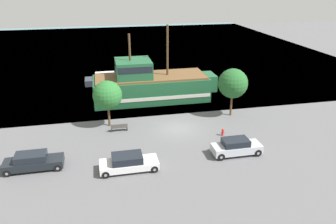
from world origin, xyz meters
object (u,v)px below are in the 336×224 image
object	(u,v)px
pirate_ship	(150,85)
parked_car_curb_front	(236,147)
parked_car_curb_rear	(128,163)
bench_promenade_east	(119,127)
parked_car_curb_mid	(33,162)
moored_boat_dockside	(108,79)
fire_hydrant	(223,132)

from	to	relation	value
pirate_ship	parked_car_curb_front	world-z (taller)	pirate_ship
parked_car_curb_rear	bench_promenade_east	bearing A→B (deg)	91.84
parked_car_curb_front	bench_promenade_east	distance (m)	12.53
parked_car_curb_front	bench_promenade_east	world-z (taller)	parked_car_curb_front
parked_car_curb_mid	parked_car_curb_front	bearing A→B (deg)	-3.78
moored_boat_dockside	parked_car_curb_front	bearing A→B (deg)	-66.59
parked_car_curb_mid	fire_hydrant	size ratio (longest dim) A/B	6.40
moored_boat_dockside	parked_car_curb_rear	xyz separation A→B (m)	(0.69, -25.29, 0.08)
moored_boat_dockside	bench_promenade_east	size ratio (longest dim) A/B	4.04
parked_car_curb_rear	fire_hydrant	world-z (taller)	parked_car_curb_rear
bench_promenade_east	fire_hydrant	bearing A→B (deg)	-17.37
moored_boat_dockside	parked_car_curb_mid	distance (m)	24.58
parked_car_curb_mid	parked_car_curb_rear	xyz separation A→B (m)	(7.95, -1.81, -0.02)
parked_car_curb_front	fire_hydrant	bearing A→B (deg)	87.22
parked_car_curb_rear	bench_promenade_east	world-z (taller)	parked_car_curb_rear
parked_car_curb_mid	bench_promenade_east	world-z (taller)	parked_car_curb_mid
parked_car_curb_front	fire_hydrant	distance (m)	3.96
parked_car_curb_front	parked_car_curb_mid	bearing A→B (deg)	176.22
pirate_ship	parked_car_curb_mid	distance (m)	19.64
pirate_ship	parked_car_curb_mid	xyz separation A→B (m)	(-12.47, -15.11, -1.30)
parked_car_curb_mid	parked_car_curb_rear	world-z (taller)	parked_car_curb_mid
parked_car_curb_mid	fire_hydrant	distance (m)	18.34
bench_promenade_east	parked_car_curb_mid	bearing A→B (deg)	-141.97
parked_car_curb_front	fire_hydrant	size ratio (longest dim) A/B	5.94
parked_car_curb_front	parked_car_curb_mid	world-z (taller)	parked_car_curb_front
pirate_ship	parked_car_curb_front	distance (m)	17.24
pirate_ship	parked_car_curb_mid	size ratio (longest dim) A/B	3.32
parked_car_curb_mid	fire_hydrant	bearing A→B (deg)	8.64
parked_car_curb_mid	parked_car_curb_rear	size ratio (longest dim) A/B	0.99
parked_car_curb_rear	bench_promenade_east	distance (m)	7.83
pirate_ship	bench_promenade_east	distance (m)	10.39
pirate_ship	moored_boat_dockside	size ratio (longest dim) A/B	2.26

